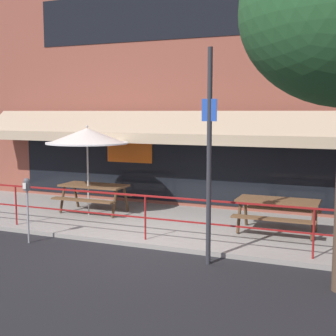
% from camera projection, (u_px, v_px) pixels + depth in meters
% --- Properties ---
extents(ground_plane, '(120.00, 120.00, 0.00)m').
position_uv_depth(ground_plane, '(139.00, 248.00, 9.77)').
color(ground_plane, black).
extents(patio_deck, '(15.00, 4.00, 0.10)m').
position_uv_depth(patio_deck, '(175.00, 224.00, 11.60)').
color(patio_deck, gray).
rests_on(patio_deck, ground).
extents(restaurant_building, '(15.00, 1.60, 7.92)m').
position_uv_depth(restaurant_building, '(204.00, 72.00, 13.17)').
color(restaurant_building, brown).
rests_on(restaurant_building, ground).
extents(patio_railing, '(13.84, 0.04, 0.97)m').
position_uv_depth(patio_railing, '(145.00, 207.00, 9.95)').
color(patio_railing, maroon).
rests_on(patio_railing, patio_deck).
extents(picnic_table_left, '(1.80, 1.42, 0.76)m').
position_uv_depth(picnic_table_left, '(94.00, 190.00, 12.65)').
color(picnic_table_left, brown).
rests_on(picnic_table_left, patio_deck).
extents(picnic_table_centre, '(1.80, 1.42, 0.76)m').
position_uv_depth(picnic_table_centre, '(278.00, 207.00, 10.50)').
color(picnic_table_centre, brown).
rests_on(picnic_table_centre, patio_deck).
extents(patio_umbrella_left, '(2.14, 2.14, 2.38)m').
position_uv_depth(patio_umbrella_left, '(87.00, 136.00, 12.20)').
color(patio_umbrella_left, '#B7B2A8').
rests_on(patio_umbrella_left, patio_deck).
extents(parking_meter_near, '(0.15, 0.16, 1.42)m').
position_uv_depth(parking_meter_near, '(27.00, 191.00, 9.99)').
color(parking_meter_near, gray).
rests_on(parking_meter_near, ground).
extents(street_sign_pole, '(0.28, 0.09, 3.97)m').
position_uv_depth(street_sign_pole, '(209.00, 155.00, 8.48)').
color(street_sign_pole, '#2D2D33').
rests_on(street_sign_pole, ground).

